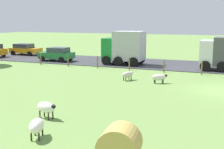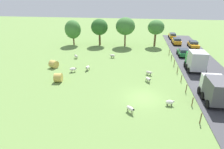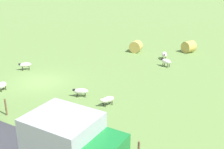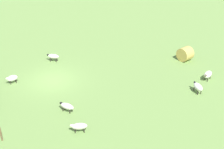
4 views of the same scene
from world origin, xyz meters
name	(u,v)px [view 1 (image 1 of 4)]	position (x,y,z in m)	size (l,w,h in m)	color
sheep_1	(159,77)	(0.78, 4.87, 0.47)	(0.97, 1.23, 0.70)	silver
sheep_5	(37,126)	(-11.76, 6.97, 0.53)	(1.26, 0.92, 0.81)	white
sheep_6	(46,107)	(-9.47, 8.05, 0.55)	(0.75, 1.22, 0.82)	white
sheep_7	(128,74)	(1.03, 7.47, 0.47)	(1.21, 0.89, 0.70)	beige
hay_bale_0	(120,146)	(-12.72, 3.05, 0.68)	(1.36, 1.36, 1.11)	tan
fence_post_2	(202,68)	(5.79, 2.26, 0.61)	(0.12, 0.12, 1.22)	brown
fence_post_3	(164,67)	(5.79, 5.59, 0.54)	(0.12, 0.12, 1.08)	brown
fence_post_4	(129,64)	(5.79, 8.92, 0.59)	(0.12, 0.12, 1.17)	brown
fence_post_5	(97,62)	(5.79, 12.25, 0.62)	(0.12, 0.12, 1.23)	brown
fence_post_6	(68,61)	(5.79, 15.58, 0.58)	(0.12, 0.12, 1.16)	brown
fence_post_7	(41,59)	(5.79, 18.91, 0.62)	(0.12, 0.12, 1.23)	brown
truck_0	(125,47)	(8.94, 10.50, 1.90)	(2.83, 4.18, 3.51)	#197F33
car_2	(25,49)	(12.49, 26.07, 0.85)	(2.21, 4.12, 1.50)	orange
car_3	(57,54)	(8.63, 18.66, 0.87)	(2.20, 3.86, 1.56)	#237238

